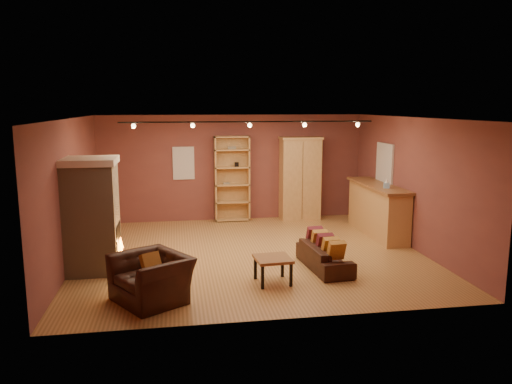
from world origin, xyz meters
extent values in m
plane|color=olive|center=(0.00, 0.00, 0.00)|extent=(7.00, 7.00, 0.00)
plane|color=brown|center=(0.00, 0.00, 2.80)|extent=(7.00, 7.00, 0.00)
cube|color=brown|center=(0.00, 3.25, 1.40)|extent=(7.00, 0.02, 2.80)
cube|color=brown|center=(-3.50, 0.00, 1.40)|extent=(0.02, 6.50, 2.80)
cube|color=brown|center=(3.50, 0.00, 1.40)|extent=(0.02, 6.50, 2.80)
cube|color=tan|center=(-3.05, -0.60, 1.00)|extent=(0.90, 0.90, 2.00)
cube|color=beige|center=(-3.05, -0.60, 2.06)|extent=(0.98, 0.98, 0.12)
cube|color=black|center=(-2.64, -0.60, 0.60)|extent=(0.10, 0.65, 0.55)
cone|color=orange|center=(-2.58, -0.60, 0.48)|extent=(0.10, 0.10, 0.22)
cube|color=silver|center=(-1.30, 3.23, 1.55)|extent=(0.56, 0.04, 0.86)
cube|color=tan|center=(-0.04, 3.23, 1.13)|extent=(0.92, 0.04, 2.26)
cube|color=tan|center=(-0.48, 3.07, 1.13)|extent=(0.04, 0.36, 2.26)
cube|color=tan|center=(0.40, 3.07, 1.13)|extent=(0.04, 0.36, 2.26)
cube|color=gray|center=(-0.20, 3.07, 1.01)|extent=(0.18, 0.12, 0.05)
cube|color=black|center=(0.08, 3.07, 1.51)|extent=(0.10, 0.10, 0.12)
cube|color=tan|center=(-0.04, 3.07, 0.04)|extent=(0.92, 0.36, 0.04)
cube|color=tan|center=(-0.04, 3.07, 0.51)|extent=(0.92, 0.36, 0.03)
cube|color=tan|center=(-0.04, 3.07, 0.97)|extent=(0.92, 0.36, 0.03)
cube|color=tan|center=(-0.04, 3.07, 1.44)|extent=(0.92, 0.36, 0.04)
cube|color=tan|center=(-0.04, 3.07, 1.90)|extent=(0.92, 0.36, 0.04)
cube|color=tan|center=(-0.04, 3.07, 2.24)|extent=(0.92, 0.36, 0.04)
cube|color=tan|center=(1.78, 2.97, 1.08)|extent=(1.03, 0.56, 2.16)
cube|color=brown|center=(1.78, 2.69, 1.08)|extent=(0.02, 0.01, 2.06)
cube|color=tan|center=(1.78, 2.97, 2.19)|extent=(1.09, 0.62, 0.06)
cube|color=tan|center=(3.20, 1.07, 0.58)|extent=(0.55, 2.42, 1.16)
cube|color=brown|center=(3.20, 1.07, 1.19)|extent=(0.67, 2.54, 0.06)
cube|color=#8CB9E0|center=(3.15, 0.52, 1.27)|extent=(0.13, 0.13, 0.11)
cone|color=white|center=(3.15, 0.52, 1.37)|extent=(0.08, 0.08, 0.10)
cube|color=silver|center=(3.47, 1.40, 1.65)|extent=(0.05, 0.90, 1.00)
imported|color=black|center=(1.22, -1.15, 0.31)|extent=(0.58, 1.60, 0.61)
cube|color=#AE732C|center=(1.27, -1.70, 0.51)|extent=(0.32, 0.25, 0.36)
cube|color=#AE732C|center=(1.24, -1.42, 0.51)|extent=(0.32, 0.25, 0.36)
cube|color=maroon|center=(1.22, -1.15, 0.51)|extent=(0.32, 0.25, 0.36)
cube|color=#AE732C|center=(1.20, -0.88, 0.51)|extent=(0.32, 0.25, 0.36)
cube|color=maroon|center=(1.17, -0.60, 0.51)|extent=(0.32, 0.25, 0.36)
imported|color=black|center=(-1.93, -2.24, 0.50)|extent=(1.24, 1.35, 0.99)
cube|color=#AE732C|center=(-1.93, -2.24, 0.62)|extent=(0.38, 0.36, 0.34)
cube|color=brown|center=(0.11, -1.75, 0.43)|extent=(0.65, 0.65, 0.05)
cube|color=black|center=(-0.14, -2.00, 0.20)|extent=(0.05, 0.05, 0.40)
cube|color=black|center=(0.36, -2.00, 0.20)|extent=(0.05, 0.05, 0.40)
cube|color=black|center=(-0.14, -1.50, 0.20)|extent=(0.05, 0.05, 0.40)
cube|color=black|center=(0.36, -1.50, 0.20)|extent=(0.05, 0.05, 0.40)
cylinder|color=black|center=(0.00, 0.20, 2.72)|extent=(5.20, 0.03, 0.03)
sphere|color=#FFD88C|center=(-2.30, 0.20, 2.65)|extent=(0.09, 0.09, 0.09)
sphere|color=#FFD88C|center=(-1.15, 0.20, 2.65)|extent=(0.09, 0.09, 0.09)
sphere|color=#FFD88C|center=(0.00, 0.20, 2.65)|extent=(0.09, 0.09, 0.09)
sphere|color=#FFD88C|center=(1.15, 0.20, 2.65)|extent=(0.09, 0.09, 0.09)
sphere|color=#FFD88C|center=(2.30, 0.20, 2.65)|extent=(0.09, 0.09, 0.09)
camera|label=1|loc=(-1.51, -9.89, 3.06)|focal=35.00mm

